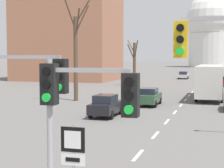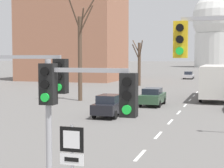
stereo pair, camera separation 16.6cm
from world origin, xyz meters
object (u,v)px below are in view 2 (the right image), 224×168
at_px(sedan_near_left, 189,75).
at_px(sedan_mid_centre, 109,105).
at_px(city_bus, 215,79).
at_px(route_sign_post, 72,161).
at_px(sedan_far_left, 224,77).
at_px(sedan_far_right, 153,97).
at_px(traffic_signal_centre_tall, 76,105).
at_px(traffic_signal_near_left, 13,86).

bearing_deg(sedan_near_left, sedan_mid_centre, -90.80).
relative_size(sedan_near_left, city_bus, 0.42).
bearing_deg(city_bus, route_sign_post, -93.95).
height_order(sedan_far_left, sedan_far_right, sedan_far_right).
distance_m(traffic_signal_centre_tall, sedan_far_right, 25.45).
bearing_deg(route_sign_post, sedan_far_left, 87.48).
distance_m(traffic_signal_centre_tall, traffic_signal_near_left, 3.10).
xyz_separation_m(traffic_signal_centre_tall, sedan_far_left, (2.54, 63.03, -2.43)).
distance_m(traffic_signal_centre_tall, route_sign_post, 1.41).
distance_m(traffic_signal_near_left, sedan_far_left, 61.70).
bearing_deg(sedan_far_right, sedan_mid_centre, -104.38).
bearing_deg(sedan_far_left, sedan_near_left, 142.49).
xyz_separation_m(route_sign_post, sedan_near_left, (-4.04, 68.00, -1.11)).
bearing_deg(sedan_far_left, route_sign_post, -92.52).
xyz_separation_m(traffic_signal_centre_tall, sedan_mid_centre, (-4.97, 18.06, -2.43)).
bearing_deg(route_sign_post, sedan_far_right, 96.70).
height_order(sedan_far_left, city_bus, city_bus).
distance_m(sedan_mid_centre, city_bus, 15.88).
bearing_deg(traffic_signal_near_left, sedan_far_left, 85.18).
bearing_deg(route_sign_post, traffic_signal_centre_tall, -47.60).
height_order(traffic_signal_near_left, sedan_near_left, traffic_signal_near_left).
xyz_separation_m(traffic_signal_near_left, sedan_far_right, (-0.51, 23.53, -2.68)).
bearing_deg(traffic_signal_centre_tall, sedan_far_right, 97.14).
relative_size(sedan_mid_centre, sedan_far_left, 0.85).
distance_m(route_sign_post, sedan_mid_centre, 18.46).
distance_m(route_sign_post, sedan_far_left, 62.85).
distance_m(traffic_signal_near_left, sedan_mid_centre, 16.83).
xyz_separation_m(sedan_mid_centre, city_bus, (6.95, 14.23, 1.24)).
height_order(sedan_near_left, sedan_far_left, sedan_far_left).
distance_m(sedan_near_left, city_bus, 36.52).
xyz_separation_m(traffic_signal_near_left, sedan_near_left, (-1.62, 66.64, -2.72)).
bearing_deg(sedan_far_right, sedan_near_left, 91.48).
bearing_deg(sedan_near_left, sedan_far_right, -88.52).
bearing_deg(sedan_mid_centre, route_sign_post, -75.11).
bearing_deg(sedan_far_left, sedan_mid_centre, -99.47).
height_order(traffic_signal_near_left, sedan_mid_centre, traffic_signal_near_left).
relative_size(traffic_signal_centre_tall, route_sign_post, 1.57).
height_order(traffic_signal_centre_tall, route_sign_post, traffic_signal_centre_tall).
bearing_deg(traffic_signal_centre_tall, route_sign_post, 132.40).
bearing_deg(city_bus, sedan_mid_centre, -116.03).
distance_m(route_sign_post, sedan_far_right, 25.08).
height_order(sedan_mid_centre, sedan_far_left, sedan_mid_centre).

